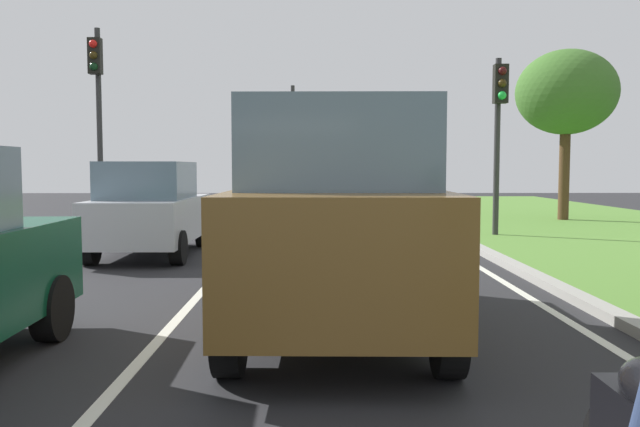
% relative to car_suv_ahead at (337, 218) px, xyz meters
% --- Properties ---
extents(ground_plane, '(60.00, 60.00, 0.00)m').
position_rel_car_suv_ahead_xyz_m(ground_plane, '(-1.05, 4.94, -1.17)').
color(ground_plane, '#262628').
extents(lane_line_center, '(0.12, 32.00, 0.01)m').
position_rel_car_suv_ahead_xyz_m(lane_line_center, '(-1.75, 4.94, -1.16)').
color(lane_line_center, silver).
rests_on(lane_line_center, ground).
extents(lane_line_right_edge, '(0.12, 32.00, 0.01)m').
position_rel_car_suv_ahead_xyz_m(lane_line_right_edge, '(2.55, 4.94, -1.16)').
color(lane_line_right_edge, silver).
rests_on(lane_line_right_edge, ground).
extents(curb_right, '(0.24, 48.00, 0.12)m').
position_rel_car_suv_ahead_xyz_m(curb_right, '(3.05, 4.94, -1.11)').
color(curb_right, '#9E9B93').
rests_on(curb_right, ground).
extents(car_suv_ahead, '(2.06, 4.54, 2.28)m').
position_rel_car_suv_ahead_xyz_m(car_suv_ahead, '(0.00, 0.00, 0.00)').
color(car_suv_ahead, brown).
rests_on(car_suv_ahead, ground).
extents(car_hatchback_far, '(1.74, 3.71, 1.78)m').
position_rel_car_suv_ahead_xyz_m(car_hatchback_far, '(-3.33, 5.63, -0.28)').
color(car_hatchback_far, '#B7BABF').
rests_on(car_hatchback_far, ground).
extents(traffic_light_near_right, '(0.32, 0.50, 4.25)m').
position_rel_car_suv_ahead_xyz_m(traffic_light_near_right, '(4.14, 8.70, 1.75)').
color(traffic_light_near_right, '#2D2D2D').
rests_on(traffic_light_near_right, ground).
extents(traffic_light_overhead_left, '(0.32, 0.50, 5.21)m').
position_rel_car_suv_ahead_xyz_m(traffic_light_overhead_left, '(-5.75, 10.05, 2.33)').
color(traffic_light_overhead_left, '#2D2D2D').
rests_on(traffic_light_overhead_left, ground).
extents(traffic_light_far_median, '(0.32, 0.50, 4.58)m').
position_rel_car_suv_ahead_xyz_m(traffic_light_far_median, '(-0.98, 16.55, 1.87)').
color(traffic_light_far_median, '#2D2D2D').
rests_on(traffic_light_far_median, ground).
extents(tree_roadside_far, '(3.02, 3.02, 5.24)m').
position_rel_car_suv_ahead_xyz_m(tree_roadside_far, '(7.48, 13.20, 2.76)').
color(tree_roadside_far, '#4C331E').
rests_on(tree_roadside_far, ground).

